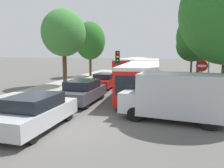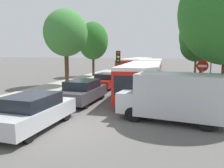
{
  "view_description": "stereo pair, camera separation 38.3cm",
  "coord_description": "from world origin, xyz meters",
  "px_view_note": "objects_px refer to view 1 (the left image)",
  "views": [
    {
      "loc": [
        4.06,
        -8.38,
        3.34
      ],
      "look_at": [
        0.2,
        5.49,
        1.2
      ],
      "focal_mm": 35.0,
      "sensor_mm": 36.0,
      "label": 1
    },
    {
      "loc": [
        4.42,
        -8.27,
        3.34
      ],
      "look_at": [
        0.2,
        5.49,
        1.2
      ],
      "focal_mm": 35.0,
      "sensor_mm": 36.0,
      "label": 2
    }
  ],
  "objects_px": {
    "queued_car_red": "(105,81)",
    "tree_left_mid": "(64,33)",
    "direction_sign_post": "(209,62)",
    "traffic_light": "(118,63)",
    "queued_car_graphite": "(83,91)",
    "no_entry_sign": "(201,75)",
    "articulated_bus": "(145,73)",
    "queued_car_silver": "(36,112)",
    "tree_right_mid": "(200,37)",
    "tree_left_far": "(90,42)",
    "white_van": "(177,96)",
    "tree_right_far": "(192,45)",
    "city_bus_rear": "(133,65)"
  },
  "relations": [
    {
      "from": "white_van",
      "to": "no_entry_sign",
      "type": "distance_m",
      "value": 4.09
    },
    {
      "from": "tree_right_mid",
      "to": "direction_sign_post",
      "type": "bearing_deg",
      "value": -88.62
    },
    {
      "from": "queued_car_silver",
      "to": "tree_left_mid",
      "type": "xyz_separation_m",
      "value": [
        -4.22,
        10.77,
        4.27
      ]
    },
    {
      "from": "white_van",
      "to": "direction_sign_post",
      "type": "bearing_deg",
      "value": -101.28
    },
    {
      "from": "queued_car_red",
      "to": "tree_left_mid",
      "type": "distance_m",
      "value": 5.83
    },
    {
      "from": "queued_car_graphite",
      "to": "no_entry_sign",
      "type": "relative_size",
      "value": 1.54
    },
    {
      "from": "articulated_bus",
      "to": "traffic_light",
      "type": "relative_size",
      "value": 4.94
    },
    {
      "from": "traffic_light",
      "to": "tree_right_far",
      "type": "distance_m",
      "value": 20.66
    },
    {
      "from": "no_entry_sign",
      "to": "tree_right_mid",
      "type": "height_order",
      "value": "tree_right_mid"
    },
    {
      "from": "white_van",
      "to": "direction_sign_post",
      "type": "xyz_separation_m",
      "value": [
        2.52,
        8.14,
        1.31
      ]
    },
    {
      "from": "direction_sign_post",
      "to": "traffic_light",
      "type": "bearing_deg",
      "value": 22.42
    },
    {
      "from": "traffic_light",
      "to": "queued_car_graphite",
      "type": "bearing_deg",
      "value": -40.8
    },
    {
      "from": "tree_right_far",
      "to": "tree_left_mid",
      "type": "bearing_deg",
      "value": -127.1
    },
    {
      "from": "queued_car_silver",
      "to": "tree_right_mid",
      "type": "xyz_separation_m",
      "value": [
        8.26,
        17.05,
        4.14
      ]
    },
    {
      "from": "no_entry_sign",
      "to": "articulated_bus",
      "type": "bearing_deg",
      "value": -141.31
    },
    {
      "from": "white_van",
      "to": "tree_left_far",
      "type": "height_order",
      "value": "tree_left_far"
    },
    {
      "from": "direction_sign_post",
      "to": "tree_left_far",
      "type": "xyz_separation_m",
      "value": [
        -13.25,
        8.19,
        2.05
      ]
    },
    {
      "from": "traffic_light",
      "to": "no_entry_sign",
      "type": "xyz_separation_m",
      "value": [
        5.73,
        -1.33,
        -0.62
      ]
    },
    {
      "from": "traffic_light",
      "to": "tree_right_mid",
      "type": "height_order",
      "value": "tree_right_mid"
    },
    {
      "from": "no_entry_sign",
      "to": "tree_left_far",
      "type": "relative_size",
      "value": 0.39
    },
    {
      "from": "tree_right_mid",
      "to": "tree_right_far",
      "type": "distance_m",
      "value": 10.36
    },
    {
      "from": "queued_car_graphite",
      "to": "no_entry_sign",
      "type": "height_order",
      "value": "no_entry_sign"
    },
    {
      "from": "queued_car_graphite",
      "to": "direction_sign_post",
      "type": "distance_m",
      "value": 10.38
    },
    {
      "from": "no_entry_sign",
      "to": "tree_right_mid",
      "type": "distance_m",
      "value": 10.92
    },
    {
      "from": "articulated_bus",
      "to": "traffic_light",
      "type": "height_order",
      "value": "traffic_light"
    },
    {
      "from": "articulated_bus",
      "to": "queued_car_silver",
      "type": "xyz_separation_m",
      "value": [
        -3.2,
        -11.81,
        -0.66
      ]
    },
    {
      "from": "queued_car_silver",
      "to": "traffic_light",
      "type": "relative_size",
      "value": 1.29
    },
    {
      "from": "articulated_bus",
      "to": "tree_right_mid",
      "type": "distance_m",
      "value": 8.07
    },
    {
      "from": "traffic_light",
      "to": "tree_right_far",
      "type": "xyz_separation_m",
      "value": [
        6.71,
        19.46,
        1.76
      ]
    },
    {
      "from": "tree_right_mid",
      "to": "tree_right_far",
      "type": "xyz_separation_m",
      "value": [
        0.09,
        10.34,
        -0.65
      ]
    },
    {
      "from": "tree_left_far",
      "to": "city_bus_rear",
      "type": "bearing_deg",
      "value": 47.99
    },
    {
      "from": "queued_car_graphite",
      "to": "tree_left_mid",
      "type": "distance_m",
      "value": 8.28
    },
    {
      "from": "articulated_bus",
      "to": "tree_right_far",
      "type": "height_order",
      "value": "tree_right_far"
    },
    {
      "from": "queued_car_silver",
      "to": "white_van",
      "type": "height_order",
      "value": "white_van"
    },
    {
      "from": "articulated_bus",
      "to": "tree_left_mid",
      "type": "xyz_separation_m",
      "value": [
        -7.41,
        -1.04,
        3.61
      ]
    },
    {
      "from": "city_bus_rear",
      "to": "tree_right_far",
      "type": "relative_size",
      "value": 1.67
    },
    {
      "from": "queued_car_red",
      "to": "tree_left_far",
      "type": "height_order",
      "value": "tree_left_far"
    },
    {
      "from": "tree_right_mid",
      "to": "tree_right_far",
      "type": "height_order",
      "value": "tree_right_mid"
    },
    {
      "from": "tree_left_far",
      "to": "tree_right_mid",
      "type": "relative_size",
      "value": 0.95
    },
    {
      "from": "queued_car_red",
      "to": "tree_left_far",
      "type": "relative_size",
      "value": 0.55
    },
    {
      "from": "white_van",
      "to": "tree_right_far",
      "type": "height_order",
      "value": "tree_right_far"
    },
    {
      "from": "tree_right_mid",
      "to": "queued_car_graphite",
      "type": "bearing_deg",
      "value": -124.51
    },
    {
      "from": "queued_car_graphite",
      "to": "tree_left_far",
      "type": "xyz_separation_m",
      "value": [
        -4.88,
        14.07,
        3.84
      ]
    },
    {
      "from": "queued_car_graphite",
      "to": "tree_left_mid",
      "type": "bearing_deg",
      "value": 37.3
    },
    {
      "from": "articulated_bus",
      "to": "queued_car_graphite",
      "type": "height_order",
      "value": "articulated_bus"
    },
    {
      "from": "queued_car_graphite",
      "to": "direction_sign_post",
      "type": "height_order",
      "value": "direction_sign_post"
    },
    {
      "from": "traffic_light",
      "to": "no_entry_sign",
      "type": "distance_m",
      "value": 5.91
    },
    {
      "from": "traffic_light",
      "to": "tree_left_mid",
      "type": "height_order",
      "value": "tree_left_mid"
    },
    {
      "from": "white_van",
      "to": "traffic_light",
      "type": "distance_m",
      "value": 6.74
    },
    {
      "from": "queued_car_graphite",
      "to": "direction_sign_post",
      "type": "xyz_separation_m",
      "value": [
        8.37,
        5.88,
        1.79
      ]
    }
  ]
}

